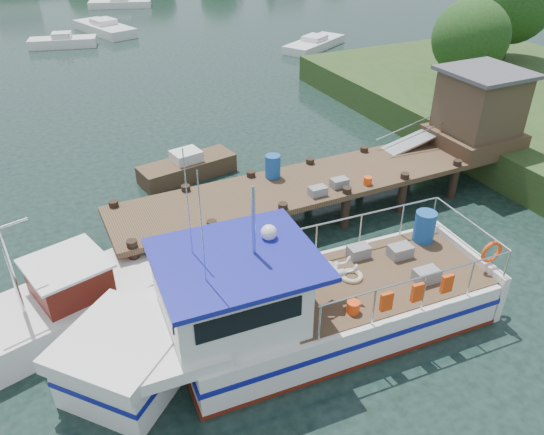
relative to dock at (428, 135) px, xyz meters
name	(u,v)px	position (x,y,z in m)	size (l,w,h in m)	color
ground_plane	(279,222)	(-6.51, -0.01, -2.24)	(160.00, 160.00, 0.00)	black
dock	(428,135)	(0.00, 0.00, 0.00)	(16.60, 3.00, 4.78)	#4C3724
lobster_boat	(285,310)	(-9.04, -5.41, -1.19)	(12.10, 4.12, 5.79)	silver
work_boat	(44,314)	(-14.76, -2.35, -1.59)	(7.86, 4.02, 4.13)	silver
moored_rowboat	(187,167)	(-8.34, 4.95, -1.80)	(4.24, 2.03, 1.18)	#4C3724
moored_far	(120,3)	(-2.42, 45.38, -1.84)	(6.66, 3.92, 1.07)	silver
moored_b	(63,42)	(-10.07, 30.49, -1.83)	(5.27, 2.86, 1.11)	silver
moored_c	(314,44)	(7.37, 21.54, -1.89)	(6.27, 4.78, 0.95)	silver
moored_d	(104,28)	(-6.23, 33.90, -1.80)	(4.30, 7.34, 1.18)	silver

